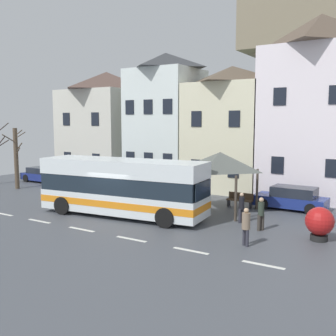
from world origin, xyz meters
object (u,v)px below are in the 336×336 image
parked_car_03 (291,198)px  harbour_buoy (320,222)px  hilltop_castle (297,98)px  townhouse_00 (107,125)px  parked_car_02 (44,175)px  parked_car_00 (119,182)px  townhouse_02 (231,129)px  bare_tree_00 (16,157)px  townhouse_03 (318,107)px  pedestrian_02 (242,207)px  pedestrian_00 (261,213)px  transit_bus (122,188)px  townhouse_01 (166,119)px  pedestrian_01 (246,224)px  public_bench (240,200)px  bus_shelter (220,162)px

parked_car_03 → harbour_buoy: size_ratio=2.80×
parked_car_03 → hilltop_castle: bearing=-74.8°
townhouse_00 → parked_car_02: townhouse_00 is taller
hilltop_castle → parked_car_00: (-5.76, -28.78, -7.36)m
townhouse_02 → bare_tree_00: bearing=-148.9°
townhouse_00 → parked_car_00: (5.73, -5.52, -4.19)m
townhouse_03 → pedestrian_02: 11.04m
townhouse_03 → pedestrian_00: 11.70m
transit_bus → bare_tree_00: (-12.40, 2.68, 0.85)m
townhouse_00 → townhouse_01: size_ratio=0.91×
parked_car_02 → pedestrian_02: size_ratio=2.67×
townhouse_02 → parked_car_00: townhouse_02 is taller
townhouse_02 → transit_bus: townhouse_02 is taller
townhouse_03 → pedestrian_02: (-1.63, -9.54, -5.31)m
townhouse_03 → harbour_buoy: size_ratio=8.24×
townhouse_01 → townhouse_03: 11.75m
pedestrian_00 → transit_bus: bearing=-171.1°
townhouse_03 → pedestrian_01: townhouse_03 is taller
pedestrian_02 → harbour_buoy: pedestrian_02 is taller
parked_car_02 → bare_tree_00: (0.85, -3.38, 1.80)m
pedestrian_02 → transit_bus: bearing=-161.4°
townhouse_02 → parked_car_00: 9.39m
transit_bus → bare_tree_00: size_ratio=2.07×
townhouse_00 → townhouse_03: size_ratio=0.79×
pedestrian_00 → public_bench: 5.12m
townhouse_01 → bare_tree_00: size_ratio=2.28×
parked_car_02 → harbour_buoy: bearing=-11.4°
townhouse_03 → pedestrian_01: 14.05m
transit_bus → parked_car_00: transit_bus is taller
townhouse_02 → public_bench: (3.05, -5.70, -4.15)m
pedestrian_01 → pedestrian_02: bearing=114.0°
parked_car_03 → pedestrian_00: pedestrian_00 is taller
parked_car_03 → pedestrian_01: (0.18, -7.96, 0.28)m
pedestrian_01 → bare_tree_00: bare_tree_00 is taller
hilltop_castle → transit_bus: size_ratio=3.97×
bus_shelter → parked_car_02: bus_shelter is taller
townhouse_01 → pedestrian_00: size_ratio=6.63×
townhouse_03 → pedestrian_00: bearing=-91.6°
townhouse_00 → pedestrian_02: (17.12, -9.70, -4.02)m
parked_car_02 → pedestrian_01: size_ratio=2.57×
townhouse_01 → parked_car_00: size_ratio=2.45×
townhouse_01 → parked_car_03: size_ratio=2.55×
bus_shelter → townhouse_01: bearing=139.1°
pedestrian_02 → bus_shelter: bearing=138.8°
townhouse_00 → pedestrian_02: bearing=-29.5°
pedestrian_00 → bare_tree_00: 19.96m
parked_car_02 → bare_tree_00: bearing=-75.0°
townhouse_00 → hilltop_castle: 26.13m
parked_car_03 → bus_shelter: bearing=39.4°
public_bench → pedestrian_02: bearing=-67.5°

